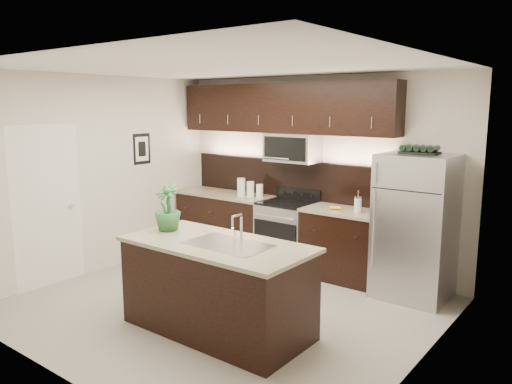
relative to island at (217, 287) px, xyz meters
The scene contains 12 objects.
ground 0.79m from the island, 126.17° to the left, with size 4.50×4.50×0.00m, color gray.
room_walls 1.40m from the island, 135.68° to the left, with size 4.52×4.02×2.71m.
counter_run 2.35m from the island, 110.63° to the left, with size 3.51×0.65×0.94m.
upper_fixtures 2.99m from the island, 108.87° to the left, with size 3.49×0.40×1.66m.
island is the anchor object (origin of this frame).
sink_faucet 0.51m from the island, ahead, with size 0.84×0.50×0.28m.
refrigerator 2.51m from the island, 59.72° to the left, with size 0.84×0.75×1.73m, color #B2B2B7.
wine_rack 2.80m from the island, 59.72° to the left, with size 0.43×0.27×0.10m.
plant 1.04m from the island, behind, with size 0.29×0.29×0.51m, color #255E2A.
canisters 2.62m from the island, 121.23° to the left, with size 0.39×0.20×0.27m.
french_press 2.28m from the island, 77.17° to the left, with size 0.10×0.10×0.28m.
bananas 2.18m from the island, 86.32° to the left, with size 0.16×0.12×0.05m, color yellow.
Camera 1 is at (3.62, -4.10, 2.29)m, focal length 35.00 mm.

